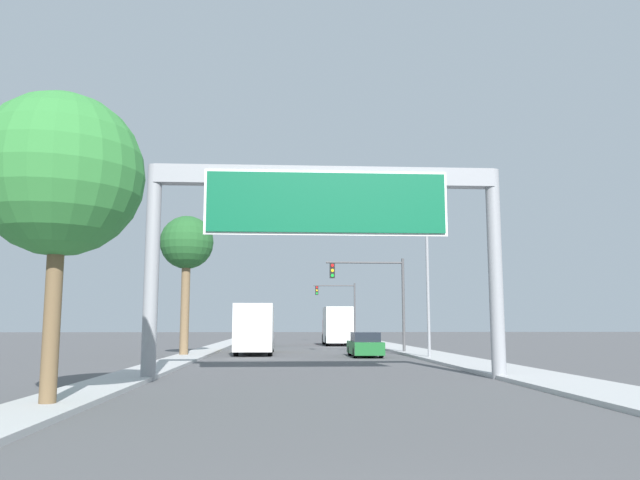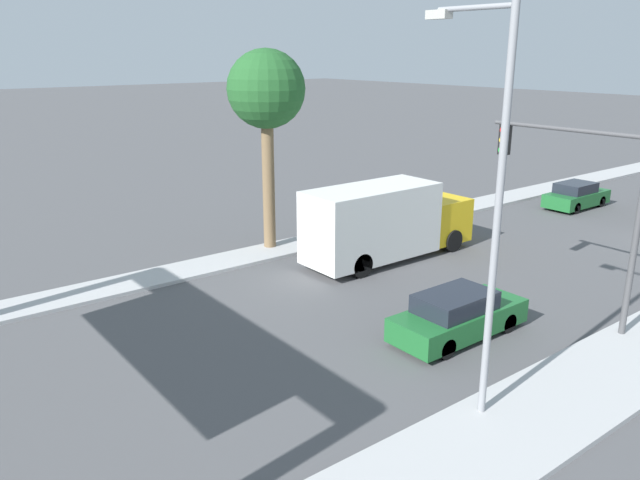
{
  "view_description": "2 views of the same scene",
  "coord_description": "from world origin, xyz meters",
  "px_view_note": "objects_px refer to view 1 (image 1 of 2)",
  "views": [
    {
      "loc": [
        -1.58,
        -5.2,
        2.04
      ],
      "look_at": [
        0.0,
        22.05,
        5.71
      ],
      "focal_mm": 35.0,
      "sensor_mm": 36.0,
      "label": 1
    },
    {
      "loc": [
        15.1,
        19.44,
        8.7
      ],
      "look_at": [
        -0.14,
        31.28,
        2.82
      ],
      "focal_mm": 35.0,
      "sensor_mm": 36.0,
      "label": 2
    }
  ],
  "objects_px": {
    "palm_tree_foreground": "(60,176)",
    "palm_tree_background": "(187,245)",
    "street_lamp_right": "(423,262)",
    "truck_box_primary": "(255,329)",
    "traffic_light_near_intersection": "(379,288)",
    "truck_box_secondary": "(337,326)",
    "car_mid_right": "(262,339)",
    "car_mid_left": "(365,345)",
    "sign_gantry": "(326,214)",
    "traffic_light_mid_block": "(342,302)"
  },
  "relations": [
    {
      "from": "sign_gantry",
      "to": "car_mid_right",
      "type": "distance_m",
      "value": 35.28
    },
    {
      "from": "traffic_light_near_intersection",
      "to": "street_lamp_right",
      "type": "height_order",
      "value": "street_lamp_right"
    },
    {
      "from": "truck_box_primary",
      "to": "traffic_light_near_intersection",
      "type": "distance_m",
      "value": 9.0
    },
    {
      "from": "car_mid_left",
      "to": "truck_box_primary",
      "type": "xyz_separation_m",
      "value": [
        -7.0,
        3.46,
        0.97
      ]
    },
    {
      "from": "car_mid_right",
      "to": "palm_tree_foreground",
      "type": "xyz_separation_m",
      "value": [
        -3.71,
        -42.13,
        5.03
      ]
    },
    {
      "from": "truck_box_primary",
      "to": "palm_tree_background",
      "type": "relative_size",
      "value": 0.94
    },
    {
      "from": "truck_box_primary",
      "to": "car_mid_right",
      "type": "bearing_deg",
      "value": 90.0
    },
    {
      "from": "sign_gantry",
      "to": "car_mid_left",
      "type": "distance_m",
      "value": 17.31
    },
    {
      "from": "sign_gantry",
      "to": "palm_tree_foreground",
      "type": "distance_m",
      "value": 10.38
    },
    {
      "from": "traffic_light_near_intersection",
      "to": "street_lamp_right",
      "type": "xyz_separation_m",
      "value": [
        1.57,
        -7.09,
        1.14
      ]
    },
    {
      "from": "traffic_light_mid_block",
      "to": "street_lamp_right",
      "type": "relative_size",
      "value": 0.7
    },
    {
      "from": "car_mid_left",
      "to": "truck_box_secondary",
      "type": "relative_size",
      "value": 0.67
    },
    {
      "from": "traffic_light_near_intersection",
      "to": "street_lamp_right",
      "type": "distance_m",
      "value": 7.35
    },
    {
      "from": "traffic_light_mid_block",
      "to": "car_mid_left",
      "type": "bearing_deg",
      "value": -92.93
    },
    {
      "from": "car_mid_left",
      "to": "traffic_light_mid_block",
      "type": "xyz_separation_m",
      "value": [
        1.74,
        34.05,
        3.88
      ]
    },
    {
      "from": "car_mid_left",
      "to": "palm_tree_foreground",
      "type": "bearing_deg",
      "value": -114.49
    },
    {
      "from": "car_mid_left",
      "to": "palm_tree_foreground",
      "type": "height_order",
      "value": "palm_tree_foreground"
    },
    {
      "from": "car_mid_left",
      "to": "palm_tree_background",
      "type": "height_order",
      "value": "palm_tree_background"
    },
    {
      "from": "truck_box_secondary",
      "to": "street_lamp_right",
      "type": "height_order",
      "value": "street_lamp_right"
    },
    {
      "from": "truck_box_primary",
      "to": "palm_tree_foreground",
      "type": "xyz_separation_m",
      "value": [
        -3.71,
        -26.97,
        4.05
      ]
    },
    {
      "from": "palm_tree_foreground",
      "to": "palm_tree_background",
      "type": "height_order",
      "value": "palm_tree_background"
    },
    {
      "from": "truck_box_primary",
      "to": "palm_tree_background",
      "type": "bearing_deg",
      "value": -143.68
    },
    {
      "from": "car_mid_right",
      "to": "truck_box_secondary",
      "type": "xyz_separation_m",
      "value": [
        7.0,
        1.95,
        1.11
      ]
    },
    {
      "from": "sign_gantry",
      "to": "street_lamp_right",
      "type": "height_order",
      "value": "street_lamp_right"
    },
    {
      "from": "truck_box_primary",
      "to": "street_lamp_right",
      "type": "distance_m",
      "value": 12.64
    },
    {
      "from": "car_mid_left",
      "to": "car_mid_right",
      "type": "distance_m",
      "value": 19.89
    },
    {
      "from": "car_mid_right",
      "to": "traffic_light_mid_block",
      "type": "relative_size",
      "value": 0.63
    },
    {
      "from": "truck_box_secondary",
      "to": "palm_tree_foreground",
      "type": "bearing_deg",
      "value": -103.66
    },
    {
      "from": "truck_box_primary",
      "to": "traffic_light_near_intersection",
      "type": "relative_size",
      "value": 1.25
    },
    {
      "from": "truck_box_secondary",
      "to": "palm_tree_foreground",
      "type": "distance_m",
      "value": 45.54
    },
    {
      "from": "traffic_light_near_intersection",
      "to": "traffic_light_mid_block",
      "type": "bearing_deg",
      "value": 89.58
    },
    {
      "from": "palm_tree_foreground",
      "to": "street_lamp_right",
      "type": "xyz_separation_m",
      "value": [
        13.8,
        20.47,
        -0.07
      ]
    },
    {
      "from": "truck_box_primary",
      "to": "palm_tree_background",
      "type": "xyz_separation_m",
      "value": [
        -4.24,
        -3.11,
        5.28
      ]
    },
    {
      "from": "palm_tree_foreground",
      "to": "traffic_light_mid_block",
      "type": "bearing_deg",
      "value": 77.79
    },
    {
      "from": "truck_box_primary",
      "to": "palm_tree_background",
      "type": "distance_m",
      "value": 7.45
    },
    {
      "from": "truck_box_primary",
      "to": "traffic_light_mid_block",
      "type": "distance_m",
      "value": 31.95
    },
    {
      "from": "car_mid_right",
      "to": "palm_tree_foreground",
      "type": "bearing_deg",
      "value": -95.03
    },
    {
      "from": "street_lamp_right",
      "to": "traffic_light_near_intersection",
      "type": "bearing_deg",
      "value": 102.46
    },
    {
      "from": "truck_box_primary",
      "to": "street_lamp_right",
      "type": "bearing_deg",
      "value": -32.79
    },
    {
      "from": "truck_box_primary",
      "to": "street_lamp_right",
      "type": "height_order",
      "value": "street_lamp_right"
    },
    {
      "from": "traffic_light_mid_block",
      "to": "palm_tree_foreground",
      "type": "distance_m",
      "value": 58.9
    },
    {
      "from": "car_mid_right",
      "to": "truck_box_primary",
      "type": "height_order",
      "value": "truck_box_primary"
    },
    {
      "from": "palm_tree_foreground",
      "to": "palm_tree_background",
      "type": "distance_m",
      "value": 23.9
    },
    {
      "from": "truck_box_secondary",
      "to": "car_mid_right",
      "type": "bearing_deg",
      "value": -164.42
    },
    {
      "from": "truck_box_primary",
      "to": "truck_box_secondary",
      "type": "xyz_separation_m",
      "value": [
        7.0,
        17.11,
        0.13
      ]
    },
    {
      "from": "truck_box_primary",
      "to": "palm_tree_background",
      "type": "height_order",
      "value": "palm_tree_background"
    },
    {
      "from": "traffic_light_mid_block",
      "to": "palm_tree_background",
      "type": "bearing_deg",
      "value": -111.06
    },
    {
      "from": "car_mid_right",
      "to": "truck_box_secondary",
      "type": "height_order",
      "value": "truck_box_secondary"
    },
    {
      "from": "palm_tree_foreground",
      "to": "palm_tree_background",
      "type": "bearing_deg",
      "value": 91.26
    },
    {
      "from": "truck_box_secondary",
      "to": "palm_tree_background",
      "type": "distance_m",
      "value": 23.71
    }
  ]
}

